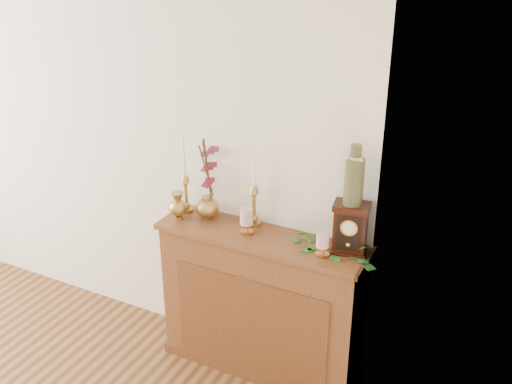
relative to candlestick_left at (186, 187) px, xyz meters
The scene contains 10 objects.
console_shelf 0.85m from the candlestick_left, ahead, with size 1.24×0.34×0.93m.
candlestick_left is the anchor object (origin of this frame).
candlestick_center 0.45m from the candlestick_left, ahead, with size 0.09×0.09×0.51m.
bud_vase 0.13m from the candlestick_left, 85.06° to the right, with size 0.10×0.10×0.17m.
ginger_jar 0.17m from the candlestick_left, ahead, with size 0.21×0.23×0.52m.
pillar_candle_left 0.47m from the candlestick_left, ahead, with size 0.08×0.08×0.16m.
pillar_candle_right 0.94m from the candlestick_left, ahead, with size 0.08×0.08×0.15m.
ivy_garland 1.00m from the candlestick_left, ahead, with size 0.54×0.21×0.09m.
mantel_clock 1.04m from the candlestick_left, ahead, with size 0.21×0.16×0.28m.
ceramic_vase 1.07m from the candlestick_left, ahead, with size 0.10×0.10×0.32m.
Camera 1 is at (2.71, -0.55, 2.56)m, focal length 42.00 mm.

